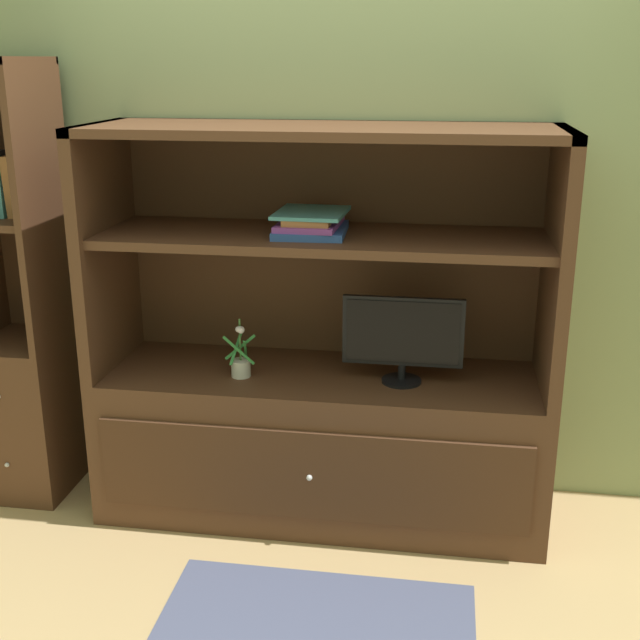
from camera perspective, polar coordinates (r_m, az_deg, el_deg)
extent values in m
plane|color=tan|center=(3.36, -0.96, -16.29)|extent=(8.00, 8.00, 0.00)
cube|color=#8C9E6B|center=(3.55, 1.01, 10.02)|extent=(6.00, 0.10, 2.80)
cube|color=#4C2D1C|center=(3.54, 0.13, -8.48)|extent=(1.86, 0.60, 0.63)
cube|color=#462A19|center=(3.27, -0.71, -10.84)|extent=(1.71, 0.02, 0.38)
sphere|color=silver|center=(3.26, -0.75, -10.96)|extent=(0.02, 0.02, 0.02)
cube|color=#4C2D1C|center=(3.51, -14.71, 4.91)|extent=(0.05, 0.60, 1.01)
cube|color=#4C2D1C|center=(3.25, 16.16, 3.80)|extent=(0.05, 0.60, 1.01)
cube|color=#4C2D1C|center=(3.54, 0.85, 5.60)|extent=(1.86, 0.02, 1.01)
cube|color=#4C2D1C|center=(3.19, 0.14, 13.11)|extent=(1.86, 0.60, 0.04)
cube|color=#4C2D1C|center=(3.25, 0.14, 5.71)|extent=(1.76, 0.54, 0.04)
cylinder|color=black|center=(3.34, 5.70, -4.23)|extent=(0.16, 0.16, 0.01)
cylinder|color=black|center=(3.32, 5.72, -3.62)|extent=(0.03, 0.03, 0.06)
cube|color=black|center=(3.27, 5.82, -0.79)|extent=(0.48, 0.02, 0.28)
cube|color=black|center=(3.25, 5.80, -0.87)|extent=(0.45, 0.00, 0.25)
cylinder|color=beige|center=(3.39, -5.54, -3.37)|extent=(0.08, 0.08, 0.07)
cylinder|color=#3D6B33|center=(3.34, -5.60, -1.38)|extent=(0.01, 0.01, 0.18)
cube|color=#2D7A38|center=(3.36, -5.24, -2.00)|extent=(0.04, 0.13, 0.11)
cube|color=#2D7A38|center=(3.38, -5.59, -1.90)|extent=(0.12, 0.04, 0.11)
cube|color=#2D7A38|center=(3.37, -5.88, -1.96)|extent=(0.03, 0.10, 0.11)
cube|color=#2D7A38|center=(3.34, -5.70, -2.12)|extent=(0.14, 0.02, 0.11)
sphere|color=silver|center=(3.32, -5.71, -0.64)|extent=(0.03, 0.03, 0.03)
sphere|color=silver|center=(3.32, -5.54, -0.69)|extent=(0.03, 0.03, 0.03)
cube|color=#2D519E|center=(3.24, -0.64, 6.28)|extent=(0.29, 0.33, 0.03)
cube|color=purple|center=(3.24, -0.73, 6.73)|extent=(0.24, 0.32, 0.02)
cube|color=#A56638|center=(3.25, -0.63, 7.17)|extent=(0.18, 0.31, 0.02)
cube|color=teal|center=(3.24, -0.61, 7.50)|extent=(0.28, 0.32, 0.01)
cube|color=#4C2D1C|center=(3.94, -19.63, -6.15)|extent=(0.38, 0.45, 0.71)
sphere|color=silver|center=(3.82, -21.01, -9.42)|extent=(0.02, 0.02, 0.02)
cube|color=#4C2D1C|center=(3.59, -18.73, 7.52)|extent=(0.03, 0.45, 1.18)
cube|color=#4C2D1C|center=(3.86, -19.59, 8.09)|extent=(0.38, 0.02, 1.18)
cube|color=#4C2D1C|center=(3.68, -21.05, 6.57)|extent=(0.32, 0.40, 0.03)
cube|color=teal|center=(3.66, -21.10, 8.58)|extent=(0.04, 0.14, 0.23)
cube|color=#A56638|center=(3.64, -20.56, 8.75)|extent=(0.04, 0.12, 0.25)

